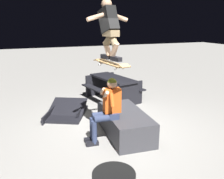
{
  "coord_description": "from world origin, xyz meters",
  "views": [
    {
      "loc": [
        -4.72,
        1.97,
        2.43
      ],
      "look_at": [
        -0.37,
        0.27,
        1.12
      ],
      "focal_mm": 38.8,
      "sensor_mm": 36.0,
      "label": 1
    }
  ],
  "objects_px": {
    "ledge_box_main": "(125,123)",
    "picnic_table_back": "(113,85)",
    "person_sitting_on_ledge": "(107,107)",
    "kicker_ramp": "(66,112)",
    "skater_airborne": "(109,27)",
    "skateboard": "(111,64)"
  },
  "relations": [
    {
      "from": "kicker_ramp",
      "to": "skater_airborne",
      "type": "bearing_deg",
      "value": -162.31
    },
    {
      "from": "ledge_box_main",
      "to": "picnic_table_back",
      "type": "xyz_separation_m",
      "value": [
        2.4,
        -0.66,
        0.24
      ]
    },
    {
      "from": "ledge_box_main",
      "to": "skateboard",
      "type": "xyz_separation_m",
      "value": [
        -0.21,
        0.41,
        1.39
      ]
    },
    {
      "from": "kicker_ramp",
      "to": "picnic_table_back",
      "type": "xyz_separation_m",
      "value": [
        0.76,
        -1.65,
        0.44
      ]
    },
    {
      "from": "person_sitting_on_ledge",
      "to": "picnic_table_back",
      "type": "bearing_deg",
      "value": -23.85
    },
    {
      "from": "kicker_ramp",
      "to": "picnic_table_back",
      "type": "bearing_deg",
      "value": -65.43
    },
    {
      "from": "person_sitting_on_ledge",
      "to": "picnic_table_back",
      "type": "relative_size",
      "value": 0.7
    },
    {
      "from": "person_sitting_on_ledge",
      "to": "picnic_table_back",
      "type": "height_order",
      "value": "person_sitting_on_ledge"
    },
    {
      "from": "picnic_table_back",
      "to": "person_sitting_on_ledge",
      "type": "bearing_deg",
      "value": 156.15
    },
    {
      "from": "person_sitting_on_ledge",
      "to": "skater_airborne",
      "type": "relative_size",
      "value": 1.21
    },
    {
      "from": "skater_airborne",
      "to": "skateboard",
      "type": "bearing_deg",
      "value": -168.18
    },
    {
      "from": "kicker_ramp",
      "to": "person_sitting_on_ledge",
      "type": "bearing_deg",
      "value": -164.37
    },
    {
      "from": "skateboard",
      "to": "person_sitting_on_ledge",
      "type": "bearing_deg",
      "value": 67.49
    },
    {
      "from": "ledge_box_main",
      "to": "kicker_ramp",
      "type": "xyz_separation_m",
      "value": [
        1.65,
        0.99,
        -0.2
      ]
    },
    {
      "from": "skateboard",
      "to": "skater_airborne",
      "type": "bearing_deg",
      "value": 11.82
    },
    {
      "from": "skateboard",
      "to": "picnic_table_back",
      "type": "relative_size",
      "value": 0.53
    },
    {
      "from": "picnic_table_back",
      "to": "skater_airborne",
      "type": "bearing_deg",
      "value": 157.15
    },
    {
      "from": "skateboard",
      "to": "picnic_table_back",
      "type": "xyz_separation_m",
      "value": [
        2.61,
        -1.07,
        -1.16
      ]
    },
    {
      "from": "person_sitting_on_ledge",
      "to": "kicker_ramp",
      "type": "bearing_deg",
      "value": 15.63
    },
    {
      "from": "skateboard",
      "to": "picnic_table_back",
      "type": "distance_m",
      "value": 3.05
    },
    {
      "from": "picnic_table_back",
      "to": "skateboard",
      "type": "bearing_deg",
      "value": 157.81
    },
    {
      "from": "ledge_box_main",
      "to": "person_sitting_on_ledge",
      "type": "distance_m",
      "value": 0.72
    }
  ]
}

